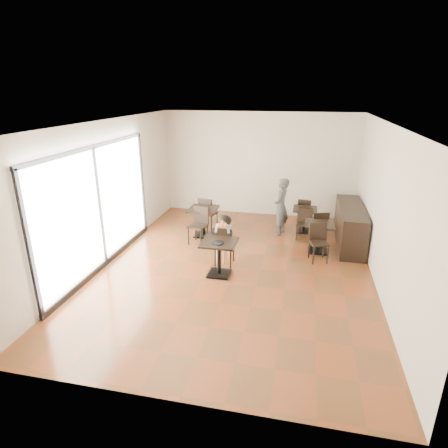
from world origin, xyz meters
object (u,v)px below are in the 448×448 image
(child_table, at_px, (219,258))
(cafe_table_back, at_px, (304,220))
(cafe_table_mid, at_px, (318,238))
(chair_back_a, at_px, (305,212))
(chair_mid_b, at_px, (319,243))
(adult_patron, at_px, (281,207))
(child, at_px, (224,240))
(chair_left_b, at_px, (198,226))
(chair_left_a, at_px, (208,213))
(cafe_table_left, at_px, (203,222))
(chair_mid_a, at_px, (318,227))
(child_chair, at_px, (224,245))
(chair_back_b, at_px, (304,224))

(child_table, bearing_deg, cafe_table_back, 59.89)
(cafe_table_mid, height_order, chair_back_a, chair_back_a)
(cafe_table_mid, bearing_deg, cafe_table_back, 105.19)
(chair_mid_b, bearing_deg, adult_patron, 106.61)
(child, bearing_deg, chair_left_b, 131.63)
(chair_left_a, height_order, chair_back_a, chair_left_a)
(adult_patron, relative_size, chair_back_a, 1.90)
(cafe_table_mid, relative_size, cafe_table_left, 0.93)
(cafe_table_mid, distance_m, chair_mid_b, 0.56)
(child, height_order, cafe_table_left, child)
(child_table, bearing_deg, chair_left_a, 109.04)
(cafe_table_back, xyz_separation_m, chair_left_a, (-2.70, -0.35, 0.13))
(child_table, relative_size, child, 0.66)
(child_table, height_order, adult_patron, adult_patron)
(adult_patron, bearing_deg, chair_mid_b, 41.48)
(chair_mid_a, bearing_deg, chair_left_b, -3.70)
(cafe_table_left, bearing_deg, chair_left_b, -90.00)
(cafe_table_left, xyz_separation_m, chair_mid_b, (3.06, -0.98, 0.05))
(cafe_table_left, bearing_deg, cafe_table_back, 18.42)
(cafe_table_mid, distance_m, cafe_table_back, 1.38)
(chair_mid_a, bearing_deg, chair_back_a, -90.81)
(child, distance_m, chair_left_a, 2.34)
(chair_left_a, bearing_deg, chair_mid_a, -174.60)
(chair_back_a, bearing_deg, chair_mid_b, 107.33)
(chair_mid_a, relative_size, chair_left_a, 0.93)
(child_chair, xyz_separation_m, chair_left_b, (-0.93, 1.05, 0.01))
(chair_mid_b, bearing_deg, child_table, -167.30)
(child, xyz_separation_m, adult_patron, (1.12, 2.20, 0.20))
(child, distance_m, cafe_table_back, 3.07)
(cafe_table_left, bearing_deg, chair_left_a, 90.00)
(child_chair, bearing_deg, chair_back_b, -132.22)
(child, xyz_separation_m, chair_mid_a, (2.13, 1.71, -0.14))
(child_table, height_order, child_chair, child_chair)
(child_table, height_order, cafe_table_back, child_table)
(cafe_table_back, xyz_separation_m, chair_back_b, (0.00, -0.55, 0.07))
(cafe_table_left, distance_m, chair_back_b, 2.72)
(adult_patron, bearing_deg, chair_back_a, 151.47)
(chair_left_b, bearing_deg, chair_mid_a, 25.76)
(child, bearing_deg, child_table, -90.00)
(child_chair, relative_size, chair_left_a, 0.98)
(child_table, bearing_deg, chair_mid_b, 28.70)
(cafe_table_left, height_order, chair_left_a, chair_left_a)
(child_chair, height_order, chair_mid_b, child_chair)
(adult_patron, xyz_separation_m, cafe_table_mid, (1.01, -1.03, -0.42))
(cafe_table_left, xyz_separation_m, chair_mid_a, (3.06, 0.12, 0.05))
(cafe_table_back, bearing_deg, child, -125.28)
(child_table, relative_size, cafe_table_mid, 1.05)
(chair_mid_a, height_order, chair_back_a, chair_mid_a)
(child_chair, distance_m, cafe_table_back, 3.06)
(adult_patron, xyz_separation_m, cafe_table_left, (-2.05, -0.60, -0.39))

